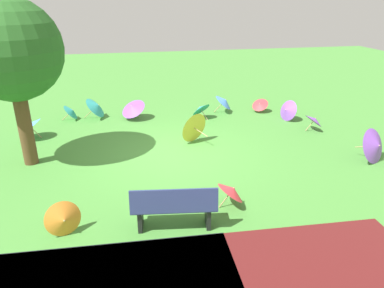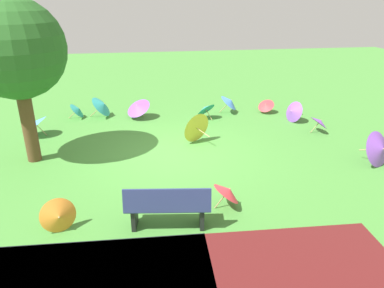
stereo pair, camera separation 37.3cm
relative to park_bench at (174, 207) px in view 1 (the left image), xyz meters
name	(u,v)px [view 1 (the left image)]	position (x,y,z in m)	size (l,w,h in m)	color
ground	(170,154)	(-0.40, -3.43, -0.47)	(40.00, 40.00, 0.00)	#478C38
park_bench	(174,207)	(0.00, 0.00, 0.00)	(1.65, 0.69, 0.90)	navy
shade_tree	(11,51)	(3.26, -3.62, 2.43)	(2.43, 2.43, 4.15)	brown
parasol_blue_0	(224,101)	(-2.99, -6.84, -0.01)	(0.85, 0.90, 0.75)	tan
parasol_teal_0	(200,108)	(-1.96, -6.38, -0.10)	(0.92, 0.90, 0.66)	tan
parasol_blue_1	(29,126)	(3.64, -5.50, -0.05)	(0.77, 0.85, 0.71)	tan
parasol_yellow_0	(192,127)	(-1.22, -4.25, 0.01)	(0.98, 0.97, 0.94)	tan
parasol_purple_2	(314,120)	(-5.32, -4.38, -0.10)	(0.58, 0.63, 0.60)	tan
parasol_purple_3	(376,146)	(-5.64, -1.83, 0.00)	(1.08, 0.93, 0.94)	tan
parasol_red_2	(232,190)	(-1.30, -0.54, -0.10)	(0.63, 0.67, 0.61)	tan
parasol_orange_1	(64,220)	(2.00, -0.20, -0.13)	(0.72, 0.67, 0.67)	tan
parasol_purple_4	(287,110)	(-4.90, -5.52, -0.09)	(0.77, 0.83, 0.75)	tan
parasol_teal_1	(97,106)	(1.68, -7.10, -0.01)	(0.95, 0.98, 0.83)	tan
parasol_purple_7	(132,107)	(0.44, -6.73, -0.02)	(1.20, 1.20, 0.76)	tan
parasol_teal_2	(72,111)	(2.56, -7.11, -0.14)	(0.64, 0.64, 0.60)	tan
parasol_red_4	(260,104)	(-4.33, -6.64, -0.16)	(0.80, 0.81, 0.53)	tan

